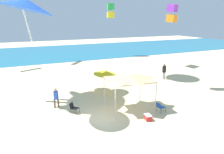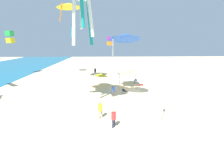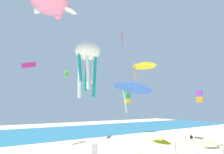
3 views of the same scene
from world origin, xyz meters
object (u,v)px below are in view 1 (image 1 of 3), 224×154
Objects in this scene: cooler_box at (148,117)px; kite_box_purple at (172,13)px; person_by_tent at (56,96)px; kite_delta_blue at (26,4)px; folding_chair_left_of_tent at (73,107)px; canopy_tent at (129,77)px; folding_chair_facing_ocean at (160,107)px; kite_box_green at (111,11)px; person_beachcomber at (164,70)px; beach_umbrella at (105,72)px.

kite_box_purple is at bearing 41.77° from cooler_box.
kite_delta_blue reaches higher than person_by_tent.
canopy_tent is at bearing -56.53° from folding_chair_left_of_tent.
kite_delta_blue is (-2.69, 0.34, 7.51)m from folding_chair_left_of_tent.
folding_chair_facing_ocean is at bearing -156.02° from kite_box_purple.
cooler_box is at bearing 83.23° from kite_box_green.
canopy_tent is at bearing 147.86° from person_beachcomber.
person_by_tent is (-5.26, 2.73, -1.67)m from canopy_tent.
folding_chair_facing_ocean is at bearing 24.87° from cooler_box.
kite_box_purple reaches higher than person_by_tent.
beach_umbrella reaches higher than person_beachcomber.
folding_chair_left_of_tent is 6.72m from folding_chair_facing_ocean.
beach_umbrella is 8.53m from person_beachcomber.
beach_umbrella is 9.67m from kite_delta_blue.
person_beachcomber is 0.71× the size of kite_box_green.
beach_umbrella is at bearing 16.85° from person_by_tent.
kite_delta_blue is 2.19× the size of kite_box_purple.
kite_box_green is at bearing 70.75° from cooler_box.
cooler_box is (0.30, -6.99, -1.82)m from beach_umbrella.
person_by_tent is at bearing 49.07° from folding_chair_facing_ocean.
beach_umbrella is 1.30× the size of person_beachcomber.
folding_chair_facing_ocean is 0.50× the size of person_by_tent.
beach_umbrella is (-0.06, 4.59, -0.61)m from canopy_tent.
beach_umbrella is at bearing 7.82° from folding_chair_facing_ocean.
folding_chair_facing_ocean is at bearing 161.85° from person_beachcomber.
folding_chair_left_of_tent is at bearing 56.85° from folding_chair_facing_ocean.
kite_box_green is at bearing 52.60° from person_by_tent.
beach_umbrella is 7.23m from cooler_box.
kite_delta_blue is at bearing 66.60° from kite_box_green.
person_beachcomber is at bearing 98.47° from kite_box_green.
cooler_box is at bearing -84.25° from canopy_tent.
folding_chair_facing_ocean is 0.22× the size of kite_delta_blue.
beach_umbrella is 0.64× the size of kite_delta_blue.
folding_chair_left_of_tent is 12.89m from kite_box_purple.
kite_delta_blue is at bearing 152.19° from cooler_box.
person_beachcomber reaches higher than folding_chair_facing_ocean.
kite_delta_blue reaches higher than person_beachcomber.
person_beachcomber is (8.34, 1.53, -0.93)m from beach_umbrella.
kite_delta_blue reaches higher than beach_umbrella.
kite_box_green is at bearing 145.75° from kite_delta_blue.
kite_box_green is at bearing 17.40° from person_beachcomber.
folding_chair_facing_ocean is 1.81m from cooler_box.
beach_umbrella is 0.92× the size of kite_box_green.
folding_chair_left_of_tent is 1.99m from person_by_tent.
beach_umbrella is 1.47× the size of person_by_tent.
person_by_tent is at bearing 152.58° from canopy_tent.
kite_box_purple is at bearing -52.93° from folding_chair_facing_ocean.
folding_chair_left_of_tent is at bearing 166.08° from canopy_tent.
kite_box_green is 21.52m from kite_box_purple.
kite_delta_blue is (-6.97, 1.40, 5.35)m from canopy_tent.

